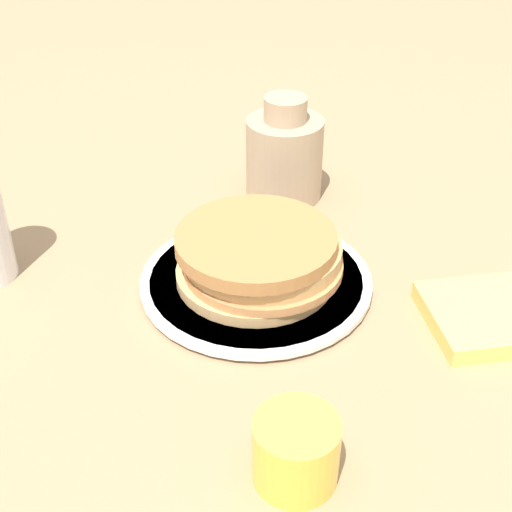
{
  "coord_description": "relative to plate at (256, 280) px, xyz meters",
  "views": [
    {
      "loc": [
        -0.01,
        -0.65,
        0.49
      ],
      "look_at": [
        0.02,
        0.0,
        0.04
      ],
      "focal_mm": 50.0,
      "sensor_mm": 36.0,
      "label": 1
    }
  ],
  "objects": [
    {
      "name": "plate",
      "position": [
        0.0,
        0.0,
        0.0
      ],
      "size": [
        0.26,
        0.26,
        0.01
      ],
      "color": "white",
      "rests_on": "ground_plane"
    },
    {
      "name": "ground_plane",
      "position": [
        -0.02,
        -0.0,
        -0.01
      ],
      "size": [
        4.0,
        4.0,
        0.0
      ],
      "primitive_type": "plane",
      "color": "#9E7F5B"
    },
    {
      "name": "pancake_stack",
      "position": [
        0.0,
        0.0,
        0.03
      ],
      "size": [
        0.19,
        0.18,
        0.06
      ],
      "color": "tan",
      "rests_on": "plate"
    },
    {
      "name": "cream_jug",
      "position": [
        0.05,
        0.21,
        0.05
      ],
      "size": [
        0.1,
        0.1,
        0.14
      ],
      "color": "tan",
      "rests_on": "ground_plane"
    },
    {
      "name": "napkin",
      "position": [
        0.24,
        -0.08,
        0.0
      ],
      "size": [
        0.14,
        0.13,
        0.02
      ],
      "color": "#E5D166",
      "rests_on": "ground_plane"
    },
    {
      "name": "juice_glass",
      "position": [
        0.02,
        -0.27,
        0.02
      ],
      "size": [
        0.07,
        0.07,
        0.06
      ],
      "color": "yellow",
      "rests_on": "ground_plane"
    }
  ]
}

